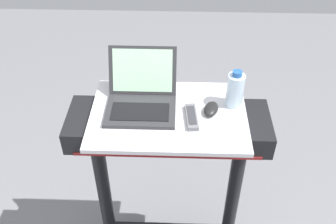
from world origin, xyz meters
TOP-DOWN VIEW (x-y plane):
  - desk_board at (0.00, 0.70)m, footprint 0.68×0.47m
  - laptop at (-0.12, 0.75)m, footprint 0.30×0.31m
  - computer_mouse at (0.18, 0.72)m, footprint 0.09×0.11m
  - water_bottle at (0.29, 0.77)m, footprint 0.07×0.07m
  - tv_remote at (0.10, 0.67)m, footprint 0.06×0.16m

SIDE VIEW (x-z plane):
  - desk_board at x=0.00m, z-range 1.10..1.12m
  - tv_remote at x=0.10m, z-range 1.12..1.14m
  - computer_mouse at x=0.18m, z-range 1.12..1.15m
  - laptop at x=-0.12m, z-range 1.06..1.27m
  - water_bottle at x=0.29m, z-range 1.11..1.29m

